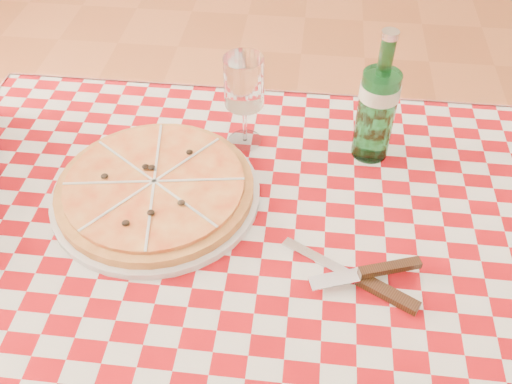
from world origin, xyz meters
TOP-DOWN VIEW (x-y plane):
  - dining_table at (0.00, 0.00)m, footprint 1.20×0.80m
  - tablecloth at (0.00, 0.00)m, footprint 1.30×0.90m
  - pizza_plate at (-0.21, 0.09)m, footprint 0.44×0.44m
  - water_bottle at (0.19, 0.26)m, footprint 0.09×0.09m
  - wine_glass at (-0.07, 0.26)m, footprint 0.08×0.08m
  - cutlery at (0.16, -0.06)m, footprint 0.27×0.22m

SIDE VIEW (x-z plane):
  - dining_table at x=0.00m, z-range 0.28..1.03m
  - tablecloth at x=0.00m, z-range 0.75..0.76m
  - cutlery at x=0.16m, z-range 0.76..0.79m
  - pizza_plate at x=-0.21m, z-range 0.76..0.81m
  - wine_glass at x=-0.07m, z-range 0.76..0.95m
  - water_bottle at x=0.19m, z-range 0.76..1.03m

